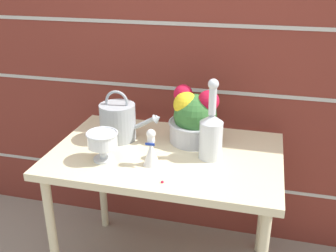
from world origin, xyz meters
name	(u,v)px	position (x,y,z in m)	size (l,w,h in m)	color
brick_wall	(188,56)	(0.00, 0.48, 1.10)	(3.60, 0.08, 2.20)	maroon
patio_table	(166,166)	(0.00, 0.00, 0.66)	(1.10, 0.72, 0.74)	beige
watering_can	(119,121)	(-0.27, 0.08, 0.84)	(0.33, 0.18, 0.26)	#9EA3A8
crystal_pedestal_bowl	(102,141)	(-0.26, -0.15, 0.84)	(0.15, 0.15, 0.14)	silver
flower_planter	(194,118)	(0.11, 0.16, 0.87)	(0.27, 0.27, 0.28)	#BCBCC1
glass_decanter	(211,133)	(0.21, -0.01, 0.87)	(0.11, 0.11, 0.38)	silver
figurine_vase	(151,151)	(-0.03, -0.14, 0.81)	(0.08, 0.08, 0.17)	white
fallen_petal	(162,182)	(0.06, -0.28, 0.74)	(0.01, 0.01, 0.01)	red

